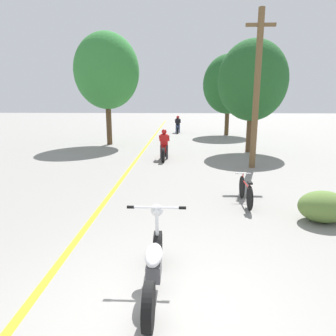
# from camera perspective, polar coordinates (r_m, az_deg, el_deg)

# --- Properties ---
(ground_plane) EXTENTS (120.00, 120.00, 0.00)m
(ground_plane) POSITION_cam_1_polar(r_m,az_deg,el_deg) (4.20, -2.74, -26.69)
(ground_plane) COLOR gray
(lane_stripe_center) EXTENTS (0.14, 48.00, 0.01)m
(lane_stripe_center) POSITION_cam_1_polar(r_m,az_deg,el_deg) (16.12, -4.80, 3.26)
(lane_stripe_center) COLOR yellow
(lane_stripe_center) RESTS_ON ground
(utility_pole) EXTENTS (1.10, 0.24, 5.96)m
(utility_pole) POSITION_cam_1_polar(r_m,az_deg,el_deg) (12.34, 16.55, 14.17)
(utility_pole) COLOR brown
(utility_pole) RESTS_ON ground
(roadside_tree_right_near) EXTENTS (3.48, 3.14, 5.62)m
(roadside_tree_right_near) POSITION_cam_1_polar(r_m,az_deg,el_deg) (16.24, 15.81, 15.67)
(roadside_tree_right_near) COLOR #513A23
(roadside_tree_right_near) RESTS_ON ground
(roadside_tree_right_far) EXTENTS (3.82, 3.44, 6.03)m
(roadside_tree_right_far) POSITION_cam_1_polar(r_m,az_deg,el_deg) (23.86, 11.44, 15.34)
(roadside_tree_right_far) COLOR #513A23
(roadside_tree_right_far) RESTS_ON ground
(roadside_tree_left) EXTENTS (3.81, 3.43, 6.52)m
(roadside_tree_left) POSITION_cam_1_polar(r_m,az_deg,el_deg) (18.74, -11.60, 17.59)
(roadside_tree_left) COLOR #513A23
(roadside_tree_left) RESTS_ON ground
(roadside_bush) EXTENTS (1.10, 0.88, 0.70)m
(roadside_bush) POSITION_cam_1_polar(r_m,az_deg,el_deg) (7.57, 27.49, -6.54)
(roadside_bush) COLOR #5B7A38
(roadside_bush) RESTS_ON ground
(motorcycle_foreground) EXTENTS (0.91, 2.00, 1.10)m
(motorcycle_foreground) POSITION_cam_1_polar(r_m,az_deg,el_deg) (4.46, -2.66, -17.72)
(motorcycle_foreground) COLOR black
(motorcycle_foreground) RESTS_ON ground
(motorcycle_rider_lead) EXTENTS (0.50, 2.15, 1.37)m
(motorcycle_rider_lead) POSITION_cam_1_polar(r_m,az_deg,el_deg) (13.82, -0.74, 3.88)
(motorcycle_rider_lead) COLOR black
(motorcycle_rider_lead) RESTS_ON ground
(motorcycle_rider_far) EXTENTS (0.50, 2.12, 1.41)m
(motorcycle_rider_far) POSITION_cam_1_polar(r_m,az_deg,el_deg) (25.24, 1.87, 7.97)
(motorcycle_rider_far) COLOR black
(motorcycle_rider_far) RESTS_ON ground
(bicycle_parked) EXTENTS (0.44, 1.59, 0.72)m
(bicycle_parked) POSITION_cam_1_polar(r_m,az_deg,el_deg) (8.12, 14.58, -4.30)
(bicycle_parked) COLOR black
(bicycle_parked) RESTS_ON ground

